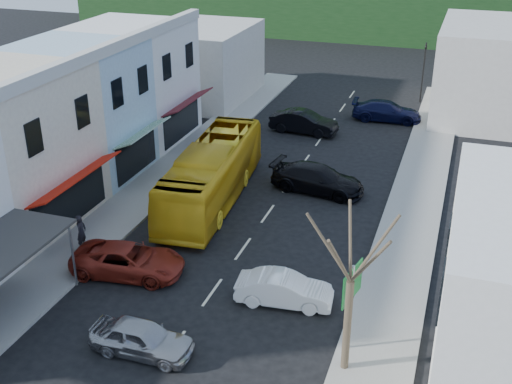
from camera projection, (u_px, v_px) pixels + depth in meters
name	position (u px, v px, depth m)	size (l,w,h in m)	color
ground	(212.00, 292.00, 28.12)	(120.00, 120.00, 0.00)	black
sidewalk_left	(160.00, 180.00, 38.84)	(3.00, 52.00, 0.15)	gray
sidewalk_right	(412.00, 217.00, 34.49)	(3.00, 52.00, 0.15)	gray
shopfront_row	(29.00, 137.00, 34.33)	(8.25, 30.00, 8.00)	silver
distant_block_left	(200.00, 63.00, 53.48)	(8.00, 10.00, 6.00)	#B7B2A8
distant_block_right	(492.00, 70.00, 49.17)	(8.00, 12.00, 7.00)	#B7B2A8
bus	(212.00, 175.00, 35.83)	(2.50, 11.60, 3.10)	yellow
car_silver	(142.00, 338.00, 24.15)	(1.80, 4.40, 1.40)	#A3A2A7
car_white	(284.00, 289.00, 27.10)	(1.80, 4.40, 1.40)	white
car_red	(128.00, 261.00, 29.20)	(1.90, 4.60, 1.40)	maroon
car_black_near	(318.00, 180.00, 37.32)	(1.84, 4.50, 1.40)	black
car_black_far	(304.00, 123.00, 46.46)	(1.80, 4.40, 1.40)	black
car_navy_far	(387.00, 112.00, 48.93)	(1.84, 4.50, 1.40)	black
pedestrian_left	(82.00, 233.00, 30.96)	(0.60, 0.40, 1.70)	black
direction_sign	(350.00, 309.00, 23.77)	(0.54, 1.70, 3.78)	#105D22
street_tree	(351.00, 281.00, 21.94)	(3.09, 3.09, 7.68)	#362C21
traffic_signal	(423.00, 73.00, 52.53)	(0.53, 1.01, 4.95)	black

